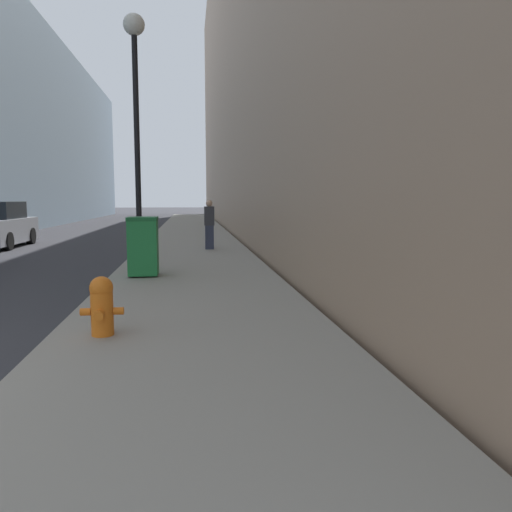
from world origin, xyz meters
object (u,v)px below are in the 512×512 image
(fire_hydrant, at_px, (102,305))
(pedestrian_on_sidewalk, at_px, (209,225))
(trash_bin, at_px, (143,246))
(lamppost, at_px, (136,92))

(fire_hydrant, distance_m, pedestrian_on_sidewalk, 10.27)
(trash_bin, distance_m, lamppost, 4.16)
(trash_bin, xyz_separation_m, pedestrian_on_sidewalk, (1.60, 5.46, 0.16))
(lamppost, bearing_deg, pedestrian_on_sidewalk, 60.70)
(fire_hydrant, height_order, trash_bin, trash_bin)
(fire_hydrant, relative_size, trash_bin, 0.57)
(lamppost, height_order, pedestrian_on_sidewalk, lamppost)
(fire_hydrant, distance_m, lamppost, 7.79)
(fire_hydrant, xyz_separation_m, pedestrian_on_sidewalk, (1.67, 10.13, 0.42))
(trash_bin, distance_m, pedestrian_on_sidewalk, 5.70)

